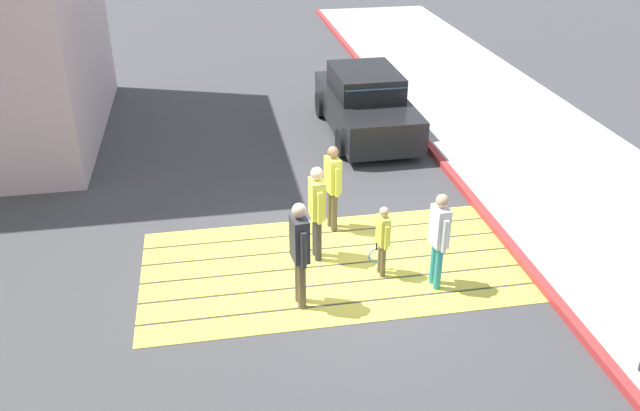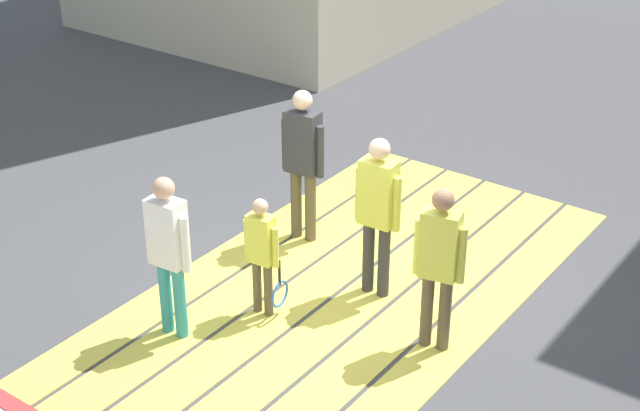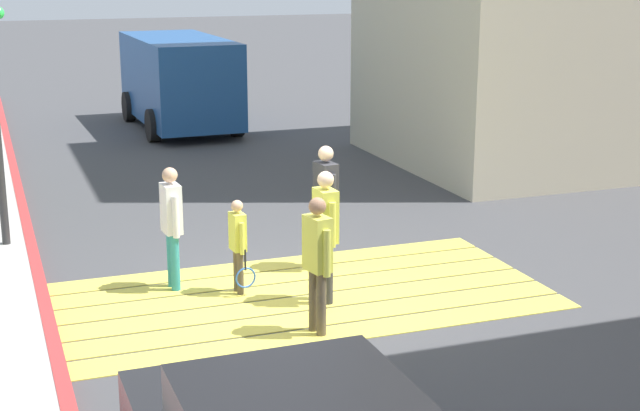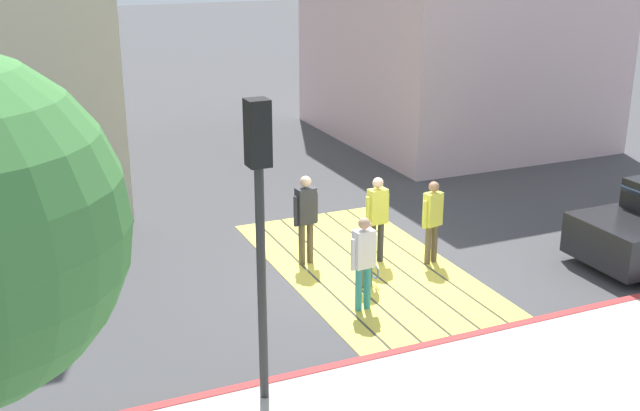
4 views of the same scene
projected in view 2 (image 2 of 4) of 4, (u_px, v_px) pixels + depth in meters
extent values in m
plane|color=#424244|center=(340.00, 292.00, 9.92)|extent=(120.00, 120.00, 0.00)
cube|color=#EAD64C|center=(457.00, 337.00, 9.20)|extent=(6.40, 0.50, 0.01)
cube|color=#EAD64C|center=(408.00, 318.00, 9.48)|extent=(6.40, 0.50, 0.01)
cube|color=#EAD64C|center=(362.00, 300.00, 9.77)|extent=(6.40, 0.50, 0.01)
cube|color=#EAD64C|center=(319.00, 283.00, 10.06)|extent=(6.40, 0.50, 0.01)
cube|color=#EAD64C|center=(278.00, 267.00, 10.34)|extent=(6.40, 0.50, 0.01)
cube|color=#EAD64C|center=(239.00, 252.00, 10.63)|extent=(6.40, 0.50, 0.01)
cylinder|color=brown|center=(296.00, 203.00, 10.76)|extent=(0.13, 0.13, 0.85)
cylinder|color=brown|center=(310.00, 207.00, 10.68)|extent=(0.13, 0.13, 0.85)
cube|color=#333338|center=(303.00, 142.00, 10.36)|extent=(0.27, 0.39, 0.70)
sphere|color=beige|center=(302.00, 100.00, 10.14)|extent=(0.22, 0.22, 0.22)
cylinder|color=#333338|center=(286.00, 144.00, 10.49)|extent=(0.09, 0.09, 0.60)
cylinder|color=#333338|center=(320.00, 152.00, 10.30)|extent=(0.09, 0.09, 0.60)
cylinder|color=brown|center=(427.00, 310.00, 8.92)|extent=(0.12, 0.12, 0.79)
cylinder|color=brown|center=(445.00, 314.00, 8.86)|extent=(0.12, 0.12, 0.79)
cube|color=#D8D84C|center=(440.00, 244.00, 8.55)|extent=(0.28, 0.38, 0.66)
sphere|color=#9E7051|center=(443.00, 200.00, 8.35)|extent=(0.20, 0.20, 0.20)
cylinder|color=#D8D84C|center=(418.00, 246.00, 8.66)|extent=(0.09, 0.09, 0.56)
cylinder|color=#D8D84C|center=(462.00, 255.00, 8.51)|extent=(0.09, 0.09, 0.56)
cylinder|color=#333338|center=(368.00, 256.00, 9.75)|extent=(0.12, 0.12, 0.82)
cylinder|color=#333338|center=(384.00, 261.00, 9.67)|extent=(0.12, 0.12, 0.82)
cube|color=#D8D84C|center=(378.00, 193.00, 9.36)|extent=(0.24, 0.37, 0.68)
sphere|color=beige|center=(380.00, 149.00, 9.14)|extent=(0.21, 0.21, 0.21)
cylinder|color=#D8D84C|center=(360.00, 194.00, 9.49)|extent=(0.09, 0.09, 0.58)
cylinder|color=#D8D84C|center=(397.00, 204.00, 9.29)|extent=(0.09, 0.09, 0.58)
cylinder|color=teal|center=(166.00, 296.00, 9.12)|extent=(0.12, 0.12, 0.79)
cylinder|color=teal|center=(180.00, 302.00, 9.04)|extent=(0.12, 0.12, 0.79)
cube|color=white|center=(167.00, 232.00, 8.74)|extent=(0.24, 0.36, 0.66)
sphere|color=tan|center=(163.00, 188.00, 8.53)|extent=(0.20, 0.20, 0.20)
cylinder|color=white|center=(151.00, 233.00, 8.87)|extent=(0.09, 0.09, 0.56)
cylinder|color=white|center=(185.00, 244.00, 8.68)|extent=(0.09, 0.09, 0.56)
cylinder|color=brown|center=(257.00, 286.00, 9.46)|extent=(0.09, 0.09, 0.60)
cylinder|color=brown|center=(268.00, 289.00, 9.40)|extent=(0.09, 0.09, 0.60)
cube|color=#D8D84C|center=(261.00, 239.00, 9.17)|extent=(0.19, 0.28, 0.50)
sphere|color=tan|center=(260.00, 207.00, 9.01)|extent=(0.16, 0.16, 0.16)
cylinder|color=#D8D84C|center=(247.00, 239.00, 9.27)|extent=(0.07, 0.07, 0.43)
cylinder|color=#D8D84C|center=(275.00, 248.00, 9.12)|extent=(0.07, 0.07, 0.43)
cylinder|color=black|center=(279.00, 273.00, 9.27)|extent=(0.03, 0.03, 0.28)
torus|color=blue|center=(280.00, 294.00, 9.39)|extent=(0.29, 0.05, 0.28)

